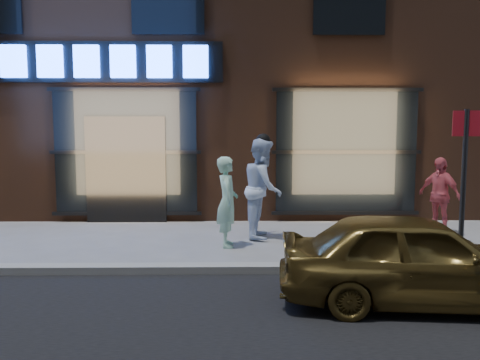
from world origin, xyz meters
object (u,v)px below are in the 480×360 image
object	(u,v)px
man_cap	(263,188)
passerby	(439,195)
man_bowtie	(227,202)
gold_sedan	(418,259)
sign_post	(464,173)

from	to	relation	value
man_cap	passerby	distance (m)	3.66
man_bowtie	gold_sedan	bearing A→B (deg)	-146.12
man_bowtie	gold_sedan	distance (m)	3.71
passerby	sign_post	bearing A→B (deg)	-48.62
gold_sedan	sign_post	xyz separation A→B (m)	(1.28, 1.57, 0.89)
passerby	man_cap	bearing A→B (deg)	-115.37
man_cap	gold_sedan	size ratio (longest dim) A/B	0.59
man_bowtie	sign_post	size ratio (longest dim) A/B	0.68
passerby	sign_post	world-z (taller)	sign_post
sign_post	gold_sedan	bearing A→B (deg)	-115.76
passerby	gold_sedan	bearing A→B (deg)	-58.47
passerby	man_bowtie	bearing A→B (deg)	-107.02
man_cap	sign_post	bearing A→B (deg)	-118.99
man_cap	passerby	size ratio (longest dim) A/B	1.25
gold_sedan	passerby	bearing A→B (deg)	-21.06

